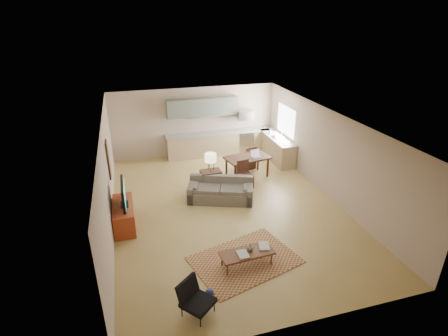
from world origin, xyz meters
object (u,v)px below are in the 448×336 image
object	(u,v)px
tv_credenza	(124,215)
dining_table	(247,167)
sofa	(221,190)
armchair	(198,300)
console_table	(211,181)
coffee_table	(247,259)

from	to	relation	value
tv_credenza	dining_table	distance (m)	4.67
sofa	armchair	distance (m)	4.47
sofa	tv_credenza	size ratio (longest dim) A/B	1.46
dining_table	console_table	bearing A→B (deg)	-164.55
armchair	dining_table	world-z (taller)	dining_table
tv_credenza	console_table	xyz separation A→B (m)	(2.74, 1.25, 0.05)
sofa	console_table	size ratio (longest dim) A/B	2.74
sofa	dining_table	size ratio (longest dim) A/B	1.37
coffee_table	tv_credenza	bearing A→B (deg)	132.96
console_table	dining_table	bearing A→B (deg)	24.91
console_table	sofa	bearing A→B (deg)	-78.09
armchair	tv_credenza	bearing A→B (deg)	69.69
console_table	coffee_table	bearing A→B (deg)	-92.75
sofa	dining_table	distance (m)	1.91
dining_table	armchair	bearing A→B (deg)	-128.94
sofa	armchair	xyz separation A→B (m)	(-1.61, -4.17, -0.00)
armchair	console_table	xyz separation A→B (m)	(1.46, 4.79, 0.02)
armchair	tv_credenza	xyz separation A→B (m)	(-1.28, 3.55, -0.03)
coffee_table	dining_table	bearing A→B (deg)	66.30
sofa	tv_credenza	world-z (taller)	sofa
sofa	armchair	world-z (taller)	sofa
sofa	dining_table	bearing A→B (deg)	65.89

